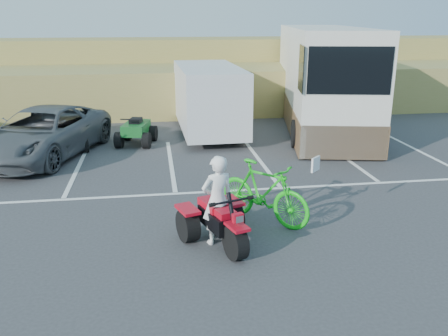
{
  "coord_description": "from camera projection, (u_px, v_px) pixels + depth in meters",
  "views": [
    {
      "loc": [
        -0.45,
        -8.67,
        4.19
      ],
      "look_at": [
        1.04,
        1.21,
        1.0
      ],
      "focal_mm": 38.0,
      "sensor_mm": 36.0,
      "label": 1
    }
  ],
  "objects": [
    {
      "name": "red_trike_atv",
      "position": [
        221.0,
        245.0,
        9.11
      ],
      "size": [
        1.75,
        2.02,
        1.11
      ],
      "primitive_type": null,
      "rotation": [
        0.0,
        0.0,
        0.32
      ],
      "color": "#B80A1B",
      "rests_on": "ground"
    },
    {
      "name": "ground",
      "position": [
        182.0,
        236.0,
        9.5
      ],
      "size": [
        100.0,
        100.0,
        0.0
      ],
      "primitive_type": "plane",
      "color": "#373739",
      "rests_on": "ground"
    },
    {
      "name": "cargo_trailer",
      "position": [
        209.0,
        98.0,
        17.49
      ],
      "size": [
        2.24,
        5.37,
        2.49
      ],
      "rotation": [
        0.0,
        0.0,
        0.02
      ],
      "color": "silver",
      "rests_on": "ground"
    },
    {
      "name": "parking_stripes",
      "position": [
        203.0,
        171.0,
        13.46
      ],
      "size": [
        28.0,
        5.16,
        0.01
      ],
      "color": "white",
      "rests_on": "ground"
    },
    {
      "name": "rv_motorhome",
      "position": [
        321.0,
        84.0,
        18.87
      ],
      "size": [
        4.68,
        10.79,
        3.77
      ],
      "rotation": [
        0.0,
        0.0,
        -0.2
      ],
      "color": "silver",
      "rests_on": "ground"
    },
    {
      "name": "quad_atv_green",
      "position": [
        137.0,
        144.0,
        16.36
      ],
      "size": [
        1.47,
        1.77,
        1.01
      ],
      "primitive_type": null,
      "rotation": [
        0.0,
        0.0,
        -0.22
      ],
      "color": "#145B21",
      "rests_on": "ground"
    },
    {
      "name": "quad_atv_blue",
      "position": [
        74.0,
        149.0,
        15.71
      ],
      "size": [
        1.15,
        1.45,
        0.89
      ],
      "primitive_type": null,
      "rotation": [
        0.0,
        0.0,
        0.1
      ],
      "color": "navy",
      "rests_on": "ground"
    },
    {
      "name": "rider",
      "position": [
        217.0,
        200.0,
        8.97
      ],
      "size": [
        0.74,
        0.6,
        1.76
      ],
      "primitive_type": "imported",
      "rotation": [
        0.0,
        0.0,
        3.46
      ],
      "color": "white",
      "rests_on": "ground"
    },
    {
      "name": "green_dirt_bike",
      "position": [
        263.0,
        192.0,
        9.98
      ],
      "size": [
        1.98,
        2.04,
        1.33
      ],
      "primitive_type": "imported",
      "rotation": [
        0.0,
        0.0,
        0.76
      ],
      "color": "#14BF19",
      "rests_on": "ground"
    },
    {
      "name": "grey_pickup",
      "position": [
        43.0,
        133.0,
        14.7
      ],
      "size": [
        4.13,
        5.94,
        1.51
      ],
      "primitive_type": "imported",
      "rotation": [
        0.0,
        0.0,
        -0.33
      ],
      "color": "#4C5054",
      "rests_on": "ground"
    },
    {
      "name": "grass_embankment",
      "position": [
        161.0,
        75.0,
        23.65
      ],
      "size": [
        40.0,
        8.5,
        3.1
      ],
      "color": "olive",
      "rests_on": "ground"
    }
  ]
}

